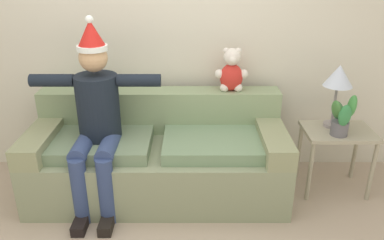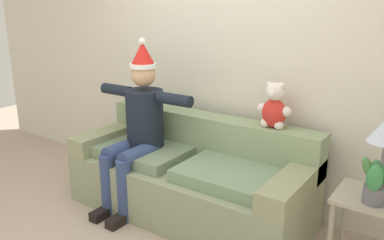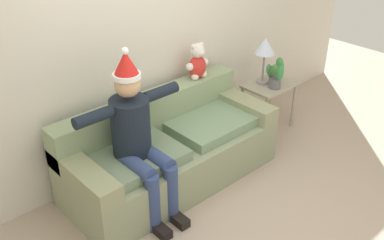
{
  "view_description": "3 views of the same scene",
  "coord_description": "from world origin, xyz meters",
  "px_view_note": "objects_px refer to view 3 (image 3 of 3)",
  "views": [
    {
      "loc": [
        0.29,
        -1.93,
        1.94
      ],
      "look_at": [
        0.27,
        0.8,
        0.77
      ],
      "focal_mm": 36.06,
      "sensor_mm": 36.0,
      "label": 1
    },
    {
      "loc": [
        1.84,
        -1.59,
        1.79
      ],
      "look_at": [
        0.08,
        0.92,
        0.9
      ],
      "focal_mm": 36.58,
      "sensor_mm": 36.0,
      "label": 2
    },
    {
      "loc": [
        -2.29,
        -1.84,
        2.73
      ],
      "look_at": [
        0.13,
        0.83,
        0.71
      ],
      "focal_mm": 41.67,
      "sensor_mm": 36.0,
      "label": 3
    }
  ],
  "objects_px": {
    "person_seated": "(138,135)",
    "potted_plant": "(275,75)",
    "teddy_bear": "(198,62)",
    "table_lamp": "(265,48)",
    "couch": "(169,151)",
    "side_table": "(269,92)"
  },
  "relations": [
    {
      "from": "person_seated",
      "to": "potted_plant",
      "type": "xyz_separation_m",
      "value": [
        1.97,
        0.08,
        -0.05
      ]
    },
    {
      "from": "teddy_bear",
      "to": "table_lamp",
      "type": "relative_size",
      "value": 0.7
    },
    {
      "from": "potted_plant",
      "to": "couch",
      "type": "bearing_deg",
      "value": 176.95
    },
    {
      "from": "side_table",
      "to": "table_lamp",
      "type": "bearing_deg",
      "value": 114.21
    },
    {
      "from": "teddy_bear",
      "to": "potted_plant",
      "type": "distance_m",
      "value": 0.98
    },
    {
      "from": "teddy_bear",
      "to": "potted_plant",
      "type": "bearing_deg",
      "value": -22.18
    },
    {
      "from": "couch",
      "to": "potted_plant",
      "type": "distance_m",
      "value": 1.55
    },
    {
      "from": "couch",
      "to": "teddy_bear",
      "type": "height_order",
      "value": "teddy_bear"
    },
    {
      "from": "person_seated",
      "to": "table_lamp",
      "type": "xyz_separation_m",
      "value": [
        1.96,
        0.26,
        0.22
      ]
    },
    {
      "from": "couch",
      "to": "teddy_bear",
      "type": "bearing_deg",
      "value": 23.54
    },
    {
      "from": "person_seated",
      "to": "teddy_bear",
      "type": "relative_size",
      "value": 4.02
    },
    {
      "from": "couch",
      "to": "table_lamp",
      "type": "distance_m",
      "value": 1.64
    },
    {
      "from": "couch",
      "to": "teddy_bear",
      "type": "relative_size",
      "value": 5.57
    },
    {
      "from": "couch",
      "to": "table_lamp",
      "type": "bearing_deg",
      "value": 3.71
    },
    {
      "from": "couch",
      "to": "side_table",
      "type": "xyz_separation_m",
      "value": [
        1.53,
        0.01,
        0.14
      ]
    },
    {
      "from": "teddy_bear",
      "to": "table_lamp",
      "type": "distance_m",
      "value": 0.88
    },
    {
      "from": "side_table",
      "to": "couch",
      "type": "bearing_deg",
      "value": -179.54
    },
    {
      "from": "person_seated",
      "to": "side_table",
      "type": "bearing_deg",
      "value": 5.01
    },
    {
      "from": "teddy_bear",
      "to": "side_table",
      "type": "xyz_separation_m",
      "value": [
        0.9,
        -0.26,
        -0.53
      ]
    },
    {
      "from": "person_seated",
      "to": "table_lamp",
      "type": "bearing_deg",
      "value": 7.54
    },
    {
      "from": "side_table",
      "to": "potted_plant",
      "type": "distance_m",
      "value": 0.27
    },
    {
      "from": "person_seated",
      "to": "table_lamp",
      "type": "height_order",
      "value": "person_seated"
    }
  ]
}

